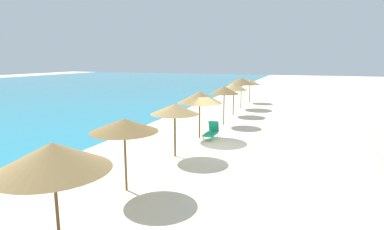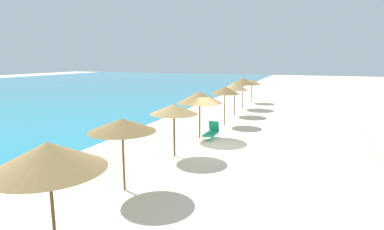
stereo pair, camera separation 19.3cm
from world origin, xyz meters
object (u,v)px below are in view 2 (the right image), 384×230
(beach_umbrella_7, at_px, (235,86))
(lounge_chair_1, at_px, (212,132))
(beach_umbrella_5, at_px, (200,97))
(beach_umbrella_3, at_px, (122,125))
(beach_umbrella_8, at_px, (243,81))
(beach_umbrella_4, at_px, (174,109))
(beach_umbrella_9, at_px, (252,82))
(beach_umbrella_6, at_px, (225,90))
(beach_umbrella_2, at_px, (48,156))

(beach_umbrella_7, bearing_deg, lounge_chair_1, -176.02)
(beach_umbrella_5, xyz_separation_m, lounge_chair_1, (0.13, -0.70, -2.03))
(beach_umbrella_3, bearing_deg, beach_umbrella_8, -0.02)
(beach_umbrella_4, bearing_deg, beach_umbrella_9, -0.05)
(beach_umbrella_3, distance_m, lounge_chair_1, 8.39)
(beach_umbrella_4, relative_size, lounge_chair_1, 1.72)
(beach_umbrella_3, relative_size, beach_umbrella_7, 0.96)
(beach_umbrella_7, bearing_deg, beach_umbrella_6, -176.50)
(beach_umbrella_3, bearing_deg, beach_umbrella_4, -0.66)
(beach_umbrella_3, height_order, beach_umbrella_6, beach_umbrella_6)
(beach_umbrella_3, xyz_separation_m, beach_umbrella_5, (8.00, -0.00, 0.06))
(beach_umbrella_2, distance_m, beach_umbrella_7, 20.12)
(beach_umbrella_3, distance_m, beach_umbrella_8, 20.10)
(beach_umbrella_2, height_order, beach_umbrella_6, beach_umbrella_2)
(beach_umbrella_5, bearing_deg, beach_umbrella_6, -5.28)
(beach_umbrella_2, relative_size, beach_umbrella_7, 1.03)
(beach_umbrella_3, relative_size, beach_umbrella_6, 0.95)
(beach_umbrella_4, distance_m, beach_umbrella_7, 12.03)
(beach_umbrella_5, bearing_deg, beach_umbrella_9, -0.22)
(beach_umbrella_7, xyz_separation_m, beach_umbrella_8, (3.82, 0.13, 0.18))
(beach_umbrella_3, xyz_separation_m, beach_umbrella_8, (20.10, -0.01, 0.21))
(beach_umbrella_5, relative_size, lounge_chair_1, 1.87)
(beach_umbrella_8, distance_m, beach_umbrella_9, 4.35)
(beach_umbrella_2, distance_m, beach_umbrella_8, 23.94)
(beach_umbrella_3, bearing_deg, lounge_chair_1, -4.97)
(beach_umbrella_3, xyz_separation_m, beach_umbrella_4, (4.25, -0.05, -0.07))
(beach_umbrella_2, bearing_deg, beach_umbrella_9, 1.08)
(beach_umbrella_3, relative_size, beach_umbrella_8, 0.90)
(beach_umbrella_7, distance_m, beach_umbrella_9, 8.16)
(beach_umbrella_5, xyz_separation_m, beach_umbrella_6, (4.19, -0.39, 0.04))
(beach_umbrella_8, bearing_deg, beach_umbrella_2, -178.58)
(beach_umbrella_3, height_order, lounge_chair_1, beach_umbrella_3)
(beach_umbrella_7, height_order, beach_umbrella_9, beach_umbrella_7)
(beach_umbrella_2, relative_size, beach_umbrella_6, 1.02)
(beach_umbrella_7, height_order, lounge_chair_1, beach_umbrella_7)
(beach_umbrella_3, height_order, beach_umbrella_5, beach_umbrella_5)
(beach_umbrella_4, xyz_separation_m, beach_umbrella_6, (7.94, -0.34, 0.18))
(beach_umbrella_2, height_order, beach_umbrella_5, beach_umbrella_2)
(lounge_chair_1, bearing_deg, beach_umbrella_7, -86.58)
(beach_umbrella_4, height_order, beach_umbrella_8, beach_umbrella_8)
(beach_umbrella_2, distance_m, lounge_chair_1, 12.14)
(beach_umbrella_4, bearing_deg, beach_umbrella_6, -2.45)
(beach_umbrella_8, relative_size, lounge_chair_1, 1.96)
(beach_umbrella_5, distance_m, beach_umbrella_9, 16.44)
(beach_umbrella_3, xyz_separation_m, beach_umbrella_6, (12.19, -0.39, 0.10))
(beach_umbrella_2, xyz_separation_m, beach_umbrella_3, (3.83, 0.60, -0.10))
(beach_umbrella_8, xyz_separation_m, lounge_chair_1, (-11.98, -0.70, -2.18))
(beach_umbrella_2, xyz_separation_m, beach_umbrella_4, (8.09, 0.55, -0.17))
(lounge_chair_1, bearing_deg, beach_umbrella_6, -86.09)
(lounge_chair_1, bearing_deg, beach_umbrella_5, 9.51)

